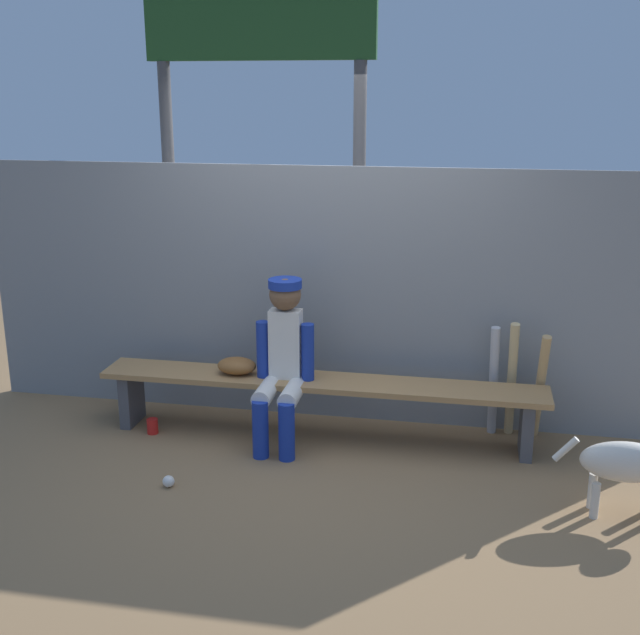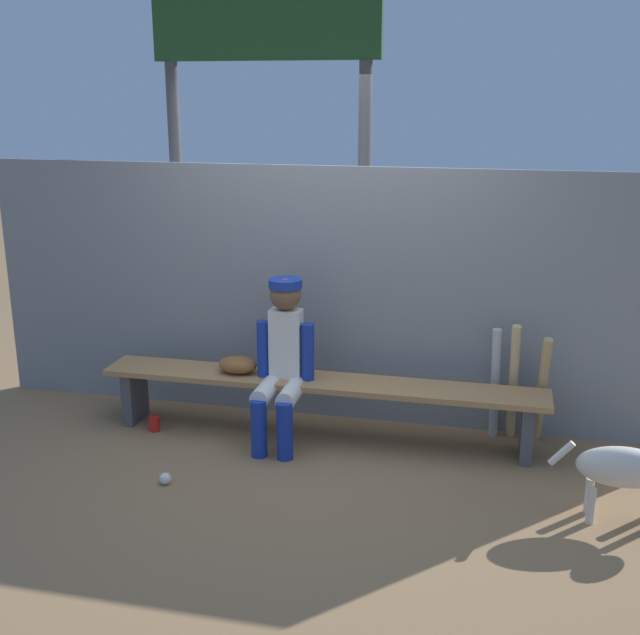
# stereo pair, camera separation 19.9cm
# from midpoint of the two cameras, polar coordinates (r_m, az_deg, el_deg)

# --- Properties ---
(ground_plane) EXTENTS (30.00, 30.00, 0.00)m
(ground_plane) POSITION_cam_midpoint_polar(r_m,az_deg,el_deg) (5.73, 1.00, -8.60)
(ground_plane) COLOR olive
(chainlink_fence) EXTENTS (5.33, 0.03, 1.88)m
(chainlink_fence) POSITION_cam_midpoint_polar(r_m,az_deg,el_deg) (5.80, 1.91, 1.55)
(chainlink_fence) COLOR gray
(chainlink_fence) RESTS_ON ground_plane
(dugout_bench) EXTENTS (3.14, 0.36, 0.44)m
(dugout_bench) POSITION_cam_midpoint_polar(r_m,az_deg,el_deg) (5.59, 1.02, -5.27)
(dugout_bench) COLOR #AD7F4C
(dugout_bench) RESTS_ON ground_plane
(player_seated) EXTENTS (0.41, 0.55, 1.15)m
(player_seated) POSITION_cam_midpoint_polar(r_m,az_deg,el_deg) (5.45, -1.70, -2.85)
(player_seated) COLOR silver
(player_seated) RESTS_ON ground_plane
(baseball_glove) EXTENTS (0.28, 0.20, 0.12)m
(baseball_glove) POSITION_cam_midpoint_polar(r_m,az_deg,el_deg) (5.69, -4.92, -3.40)
(baseball_glove) COLOR brown
(baseball_glove) RESTS_ON dugout_bench
(bat_aluminum_silver) EXTENTS (0.09, 0.15, 0.82)m
(bat_aluminum_silver) POSITION_cam_midpoint_polar(r_m,az_deg,el_deg) (5.74, 13.42, -4.61)
(bat_aluminum_silver) COLOR #B7B7BC
(bat_aluminum_silver) RESTS_ON ground_plane
(bat_wood_natural) EXTENTS (0.08, 0.19, 0.86)m
(bat_wood_natural) POSITION_cam_midpoint_polar(r_m,az_deg,el_deg) (5.73, 14.67, -4.52)
(bat_wood_natural) COLOR tan
(bat_wood_natural) RESTS_ON ground_plane
(bat_wood_tan) EXTENTS (0.09, 0.26, 0.80)m
(bat_wood_tan) POSITION_cam_midpoint_polar(r_m,az_deg,el_deg) (5.72, 16.59, -5.00)
(bat_wood_tan) COLOR tan
(bat_wood_tan) RESTS_ON ground_plane
(baseball) EXTENTS (0.07, 0.07, 0.07)m
(baseball) POSITION_cam_midpoint_polar(r_m,az_deg,el_deg) (5.17, -9.94, -11.32)
(baseball) COLOR white
(baseball) RESTS_ON ground_plane
(cup_on_ground) EXTENTS (0.08, 0.08, 0.11)m
(cup_on_ground) POSITION_cam_midpoint_polar(r_m,az_deg,el_deg) (5.92, -10.85, -7.49)
(cup_on_ground) COLOR red
(cup_on_ground) RESTS_ON ground_plane
(cup_on_bench) EXTENTS (0.08, 0.08, 0.11)m
(cup_on_bench) POSITION_cam_midpoint_polar(r_m,az_deg,el_deg) (5.61, -2.28, -3.70)
(cup_on_bench) COLOR #1E47AD
(cup_on_bench) RESTS_ON dugout_bench
(scoreboard) EXTENTS (2.07, 0.27, 3.73)m
(scoreboard) POSITION_cam_midpoint_polar(r_m,az_deg,el_deg) (6.40, -2.49, 17.94)
(scoreboard) COLOR #3F3F42
(scoreboard) RESTS_ON ground_plane
(dog) EXTENTS (0.84, 0.20, 0.49)m
(dog) POSITION_cam_midpoint_polar(r_m,az_deg,el_deg) (4.92, 22.70, -10.00)
(dog) COLOR beige
(dog) RESTS_ON ground_plane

